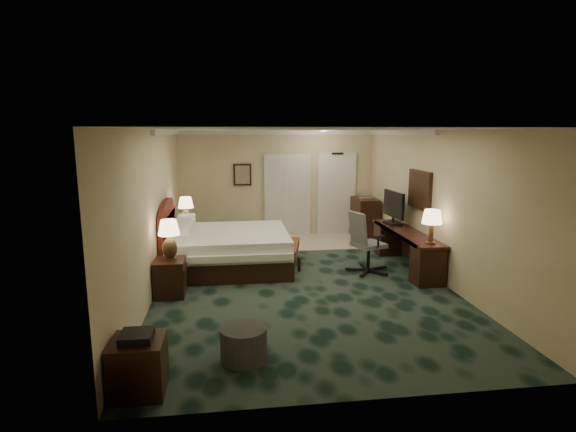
{
  "coord_description": "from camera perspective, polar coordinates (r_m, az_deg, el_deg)",
  "views": [
    {
      "loc": [
        -1.23,
        -7.71,
        2.65
      ],
      "look_at": [
        -0.14,
        0.6,
        1.09
      ],
      "focal_mm": 28.0,
      "sensor_mm": 36.0,
      "label": 1
    }
  ],
  "objects": [
    {
      "name": "headboard",
      "position": [
        9.01,
        -15.01,
        -2.32
      ],
      "size": [
        0.12,
        2.0,
        1.4
      ],
      "primitive_type": null,
      "color": "#4F1E15",
      "rests_on": "ground"
    },
    {
      "name": "desk_chair",
      "position": [
        8.7,
        10.23,
        -3.26
      ],
      "size": [
        0.87,
        0.85,
        1.2
      ],
      "primitive_type": null,
      "rotation": [
        0.0,
        0.0,
        0.33
      ],
      "color": "#585858",
      "rests_on": "ground"
    },
    {
      "name": "wall_front",
      "position": [
        4.35,
        9.41,
        -7.01
      ],
      "size": [
        5.0,
        0.0,
        2.7
      ],
      "primitive_type": "cube",
      "color": "tan",
      "rests_on": "ground"
    },
    {
      "name": "lamp_near",
      "position": [
        7.57,
        -14.84,
        -2.93
      ],
      "size": [
        0.36,
        0.36,
        0.66
      ],
      "primitive_type": null,
      "rotation": [
        0.0,
        0.0,
        -0.02
      ],
      "color": "#332311",
      "rests_on": "nightstand_near"
    },
    {
      "name": "tile_patch",
      "position": [
        11.14,
        3.78,
        -3.2
      ],
      "size": [
        3.2,
        1.7,
        0.01
      ],
      "primitive_type": "cube",
      "color": "beige",
      "rests_on": "ground"
    },
    {
      "name": "desk_lamp",
      "position": [
        8.21,
        17.76,
        -1.29
      ],
      "size": [
        0.43,
        0.43,
        0.61
      ],
      "primitive_type": null,
      "rotation": [
        0.0,
        0.0,
        -0.28
      ],
      "color": "#332311",
      "rests_on": "desk"
    },
    {
      "name": "floor",
      "position": [
        8.25,
        1.53,
        -8.2
      ],
      "size": [
        5.0,
        7.5,
        0.0
      ],
      "primitive_type": "cube",
      "color": "black",
      "rests_on": "ground"
    },
    {
      "name": "wall_right",
      "position": [
        8.67,
        18.14,
        1.39
      ],
      "size": [
        0.0,
        7.5,
        2.7
      ],
      "primitive_type": "cube",
      "color": "tan",
      "rests_on": "ground"
    },
    {
      "name": "wall_back",
      "position": [
        11.6,
        -1.33,
        4.11
      ],
      "size": [
        5.0,
        0.0,
        2.7
      ],
      "primitive_type": "cube",
      "color": "tan",
      "rests_on": "ground"
    },
    {
      "name": "nightstand_near",
      "position": [
        7.7,
        -14.75,
        -7.57
      ],
      "size": [
        0.48,
        0.55,
        0.6
      ],
      "primitive_type": "cube",
      "color": "black",
      "rests_on": "ground"
    },
    {
      "name": "ceiling",
      "position": [
        7.81,
        1.63,
        10.91
      ],
      "size": [
        5.0,
        7.5,
        0.0
      ],
      "primitive_type": "cube",
      "color": "silver",
      "rests_on": "wall_back"
    },
    {
      "name": "desk",
      "position": [
        9.23,
        14.68,
        -4.13
      ],
      "size": [
        0.55,
        2.54,
        0.73
      ],
      "primitive_type": "cube",
      "color": "black",
      "rests_on": "ground"
    },
    {
      "name": "closet_doors",
      "position": [
        11.63,
        -0.08,
        2.64
      ],
      "size": [
        1.2,
        0.06,
        2.1
      ],
      "primitive_type": "cube",
      "color": "beige",
      "rests_on": "ground"
    },
    {
      "name": "wall_mirror",
      "position": [
        9.16,
        16.38,
        3.22
      ],
      "size": [
        0.05,
        0.95,
        0.75
      ],
      "primitive_type": "cube",
      "color": "white",
      "rests_on": "wall_right"
    },
    {
      "name": "lamp_far",
      "position": [
        9.98,
        -12.82,
        0.58
      ],
      "size": [
        0.43,
        0.43,
        0.63
      ],
      "primitive_type": null,
      "rotation": [
        0.0,
        0.0,
        -0.35
      ],
      "color": "#332311",
      "rests_on": "nightstand_far"
    },
    {
      "name": "tv",
      "position": [
        9.72,
        13.26,
        1.01
      ],
      "size": [
        0.13,
        0.91,
        0.71
      ],
      "primitive_type": "cube",
      "rotation": [
        0.0,
        0.0,
        0.06
      ],
      "color": "black",
      "rests_on": "desk"
    },
    {
      "name": "bed_bench",
      "position": [
        9.19,
        -0.08,
        -4.85
      ],
      "size": [
        0.68,
        1.31,
        0.42
      ],
      "primitive_type": "cube",
      "rotation": [
        0.0,
        0.0,
        -0.21
      ],
      "color": "maroon",
      "rests_on": "ground"
    },
    {
      "name": "wall_left",
      "position": [
        7.92,
        -16.58,
        0.66
      ],
      "size": [
        0.0,
        7.5,
        2.7
      ],
      "primitive_type": "cube",
      "color": "tan",
      "rests_on": "ground"
    },
    {
      "name": "minibar",
      "position": [
        11.64,
        9.74,
        -0.24
      ],
      "size": [
        0.53,
        0.95,
        1.01
      ],
      "primitive_type": "cube",
      "color": "black",
      "rests_on": "ground"
    },
    {
      "name": "wall_art",
      "position": [
        11.48,
        -5.81,
        5.24
      ],
      "size": [
        0.45,
        0.06,
        0.55
      ],
      "primitive_type": "cube",
      "color": "#4F6759",
      "rests_on": "wall_back"
    },
    {
      "name": "entry_door",
      "position": [
        11.87,
        6.15,
        2.74
      ],
      "size": [
        1.02,
        0.06,
        2.18
      ],
      "primitive_type": "cube",
      "color": "silver",
      "rests_on": "ground"
    },
    {
      "name": "crown_molding",
      "position": [
        7.81,
        1.63,
        10.54
      ],
      "size": [
        5.0,
        7.5,
        0.1
      ],
      "primitive_type": null,
      "color": "silver",
      "rests_on": "wall_back"
    },
    {
      "name": "ottoman",
      "position": [
        5.53,
        -5.64,
        -15.84
      ],
      "size": [
        0.64,
        0.64,
        0.4
      ],
      "primitive_type": "cylinder",
      "rotation": [
        0.0,
        0.0,
        -0.18
      ],
      "color": "#2B2B2B",
      "rests_on": "ground"
    },
    {
      "name": "bed",
      "position": [
        9.0,
        -7.39,
        -4.26
      ],
      "size": [
        2.29,
        2.12,
        0.73
      ],
      "primitive_type": "cube",
      "color": "white",
      "rests_on": "ground"
    },
    {
      "name": "side_table",
      "position": [
        5.1,
        -18.44,
        -17.62
      ],
      "size": [
        0.53,
        0.53,
        0.57
      ],
      "primitive_type": "cube",
      "color": "black",
      "rests_on": "ground"
    },
    {
      "name": "nightstand_far",
      "position": [
        10.16,
        -12.85,
        -2.93
      ],
      "size": [
        0.52,
        0.6,
        0.66
      ],
      "primitive_type": "cube",
      "color": "black",
      "rests_on": "ground"
    }
  ]
}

